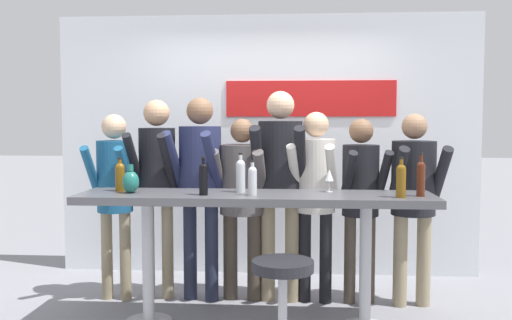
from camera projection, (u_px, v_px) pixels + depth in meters
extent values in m
cube|color=silver|center=(267.00, 145.00, 5.88)|extent=(4.30, 0.10, 2.65)
cube|color=red|center=(310.00, 98.00, 5.75)|extent=(1.71, 0.02, 0.36)
cube|color=#4C4C51|center=(255.00, 198.00, 4.33)|extent=(2.70, 0.61, 0.06)
cylinder|color=#B2B2B7|center=(148.00, 259.00, 4.43)|extent=(0.09, 0.09, 0.97)
cylinder|color=#B2B2B7|center=(365.00, 263.00, 4.30)|extent=(0.09, 0.09, 0.97)
cylinder|color=#B2B2B7|center=(283.00, 313.00, 3.71)|extent=(0.06, 0.06, 0.61)
cylinder|color=black|center=(283.00, 266.00, 3.69)|extent=(0.40, 0.40, 0.07)
cylinder|color=gray|center=(107.00, 255.00, 5.04)|extent=(0.10, 0.10, 0.79)
cylinder|color=gray|center=(125.00, 256.00, 5.02)|extent=(0.10, 0.10, 0.79)
cylinder|color=#19517A|center=(115.00, 176.00, 4.98)|extent=(0.32, 0.32, 0.62)
sphere|color=#D6AD89|center=(114.00, 127.00, 4.95)|extent=(0.21, 0.21, 0.21)
cylinder|color=#19517A|center=(92.00, 172.00, 4.85)|extent=(0.09, 0.37, 0.48)
cylinder|color=#19517A|center=(125.00, 173.00, 4.81)|extent=(0.09, 0.37, 0.48)
cylinder|color=gray|center=(149.00, 250.00, 5.09)|extent=(0.10, 0.10, 0.85)
cylinder|color=gray|center=(168.00, 251.00, 5.06)|extent=(0.10, 0.10, 0.85)
cylinder|color=black|center=(157.00, 166.00, 5.02)|extent=(0.35, 0.35, 0.67)
sphere|color=tan|center=(157.00, 113.00, 4.99)|extent=(0.23, 0.23, 0.23)
cylinder|color=black|center=(134.00, 162.00, 4.88)|extent=(0.11, 0.39, 0.51)
cylinder|color=black|center=(168.00, 162.00, 4.83)|extent=(0.11, 0.39, 0.51)
cylinder|color=#23283D|center=(190.00, 251.00, 5.04)|extent=(0.12, 0.12, 0.86)
cylinder|color=#23283D|center=(212.00, 253.00, 4.99)|extent=(0.12, 0.12, 0.86)
cylinder|color=#23284C|center=(200.00, 165.00, 4.96)|extent=(0.43, 0.43, 0.68)
sphere|color=brown|center=(200.00, 111.00, 4.93)|extent=(0.23, 0.23, 0.23)
cylinder|color=#23284C|center=(174.00, 161.00, 4.84)|extent=(0.16, 0.41, 0.52)
cylinder|color=#23284C|center=(213.00, 161.00, 4.75)|extent=(0.16, 0.41, 0.52)
cylinder|color=#473D33|center=(230.00, 256.00, 5.05)|extent=(0.13, 0.13, 0.77)
cylinder|color=#473D33|center=(254.00, 257.00, 5.02)|extent=(0.13, 0.13, 0.77)
cylinder|color=#514C4C|center=(242.00, 179.00, 4.99)|extent=(0.43, 0.43, 0.61)
sphere|color=brown|center=(242.00, 131.00, 4.96)|extent=(0.21, 0.21, 0.21)
cylinder|color=#514C4C|center=(218.00, 175.00, 4.87)|extent=(0.13, 0.38, 0.48)
cylinder|color=#514C4C|center=(261.00, 176.00, 4.81)|extent=(0.13, 0.38, 0.48)
cylinder|color=gray|center=(268.00, 251.00, 5.00)|extent=(0.12, 0.12, 0.88)
cylinder|color=gray|center=(292.00, 252.00, 4.97)|extent=(0.12, 0.12, 0.88)
cylinder|color=black|center=(280.00, 161.00, 4.93)|extent=(0.40, 0.40, 0.70)
sphere|color=#D6AD89|center=(280.00, 105.00, 4.89)|extent=(0.24, 0.24, 0.24)
cylinder|color=black|center=(257.00, 157.00, 4.78)|extent=(0.11, 0.42, 0.54)
cylinder|color=black|center=(300.00, 157.00, 4.73)|extent=(0.11, 0.42, 0.54)
cylinder|color=black|center=(305.00, 256.00, 4.98)|extent=(0.11, 0.11, 0.80)
cylinder|color=black|center=(326.00, 258.00, 4.93)|extent=(0.11, 0.11, 0.80)
cylinder|color=beige|center=(316.00, 176.00, 4.90)|extent=(0.39, 0.39, 0.63)
sphere|color=#D6AD89|center=(316.00, 125.00, 4.87)|extent=(0.22, 0.22, 0.22)
cylinder|color=beige|center=(294.00, 171.00, 4.79)|extent=(0.15, 0.38, 0.48)
cylinder|color=beige|center=(332.00, 172.00, 4.71)|extent=(0.15, 0.38, 0.48)
cylinder|color=#473D33|center=(350.00, 259.00, 4.93)|extent=(0.10, 0.10, 0.77)
cylinder|color=#473D33|center=(369.00, 259.00, 4.94)|extent=(0.10, 0.10, 0.77)
cylinder|color=black|center=(361.00, 180.00, 4.89)|extent=(0.36, 0.36, 0.61)
sphere|color=brown|center=(361.00, 131.00, 4.86)|extent=(0.21, 0.21, 0.21)
cylinder|color=black|center=(348.00, 177.00, 4.72)|extent=(0.14, 0.37, 0.47)
cylinder|color=black|center=(383.00, 177.00, 4.75)|extent=(0.14, 0.37, 0.47)
cylinder|color=gray|center=(400.00, 260.00, 4.85)|extent=(0.12, 0.12, 0.79)
cylinder|color=gray|center=(424.00, 260.00, 4.86)|extent=(0.12, 0.12, 0.79)
cylinder|color=black|center=(413.00, 178.00, 4.80)|extent=(0.41, 0.41, 0.62)
sphere|color=#9E7556|center=(415.00, 126.00, 4.77)|extent=(0.21, 0.21, 0.21)
cylinder|color=black|center=(398.00, 174.00, 4.64)|extent=(0.13, 0.38, 0.48)
cylinder|color=black|center=(441.00, 174.00, 4.66)|extent=(0.13, 0.38, 0.48)
cylinder|color=#B7BCC1|center=(241.00, 178.00, 4.41)|extent=(0.07, 0.07, 0.22)
sphere|color=#B7BCC1|center=(241.00, 165.00, 4.40)|extent=(0.07, 0.07, 0.07)
cylinder|color=#B7BCC1|center=(241.00, 160.00, 4.40)|extent=(0.03, 0.03, 0.08)
cylinder|color=black|center=(240.00, 154.00, 4.39)|extent=(0.03, 0.03, 0.02)
cylinder|color=brown|center=(401.00, 183.00, 4.10)|extent=(0.07, 0.07, 0.21)
sphere|color=brown|center=(401.00, 169.00, 4.10)|extent=(0.07, 0.07, 0.07)
cylinder|color=brown|center=(401.00, 164.00, 4.09)|extent=(0.03, 0.03, 0.07)
cylinder|color=black|center=(401.00, 158.00, 4.09)|extent=(0.03, 0.03, 0.02)
cylinder|color=black|center=(203.00, 181.00, 4.24)|extent=(0.07, 0.07, 0.20)
sphere|color=black|center=(203.00, 168.00, 4.23)|extent=(0.07, 0.07, 0.07)
cylinder|color=black|center=(203.00, 163.00, 4.23)|extent=(0.02, 0.02, 0.07)
cylinder|color=black|center=(203.00, 157.00, 4.22)|extent=(0.03, 0.03, 0.02)
cylinder|color=#4C1E0F|center=(421.00, 181.00, 4.17)|extent=(0.06, 0.06, 0.23)
sphere|color=#4C1E0F|center=(421.00, 166.00, 4.16)|extent=(0.06, 0.06, 0.06)
cylinder|color=#4C1E0F|center=(421.00, 160.00, 4.16)|extent=(0.02, 0.02, 0.08)
cylinder|color=black|center=(421.00, 154.00, 4.15)|extent=(0.03, 0.03, 0.02)
cylinder|color=brown|center=(120.00, 179.00, 4.48)|extent=(0.08, 0.08, 0.18)
sphere|color=brown|center=(120.00, 168.00, 4.47)|extent=(0.08, 0.08, 0.08)
cylinder|color=brown|center=(120.00, 164.00, 4.47)|extent=(0.03, 0.03, 0.07)
cylinder|color=black|center=(120.00, 159.00, 4.47)|extent=(0.03, 0.03, 0.01)
cylinder|color=#B7BCC1|center=(252.00, 183.00, 4.22)|extent=(0.07, 0.07, 0.18)
sphere|color=#B7BCC1|center=(252.00, 171.00, 4.22)|extent=(0.07, 0.07, 0.07)
cylinder|color=#B7BCC1|center=(252.00, 167.00, 4.21)|extent=(0.03, 0.03, 0.06)
cylinder|color=black|center=(252.00, 161.00, 4.21)|extent=(0.03, 0.03, 0.01)
cylinder|color=silver|center=(329.00, 192.00, 4.43)|extent=(0.06, 0.06, 0.01)
cylinder|color=silver|center=(329.00, 186.00, 4.42)|extent=(0.01, 0.01, 0.08)
cone|color=silver|center=(329.00, 175.00, 4.42)|extent=(0.07, 0.07, 0.09)
ellipsoid|color=#1E665B|center=(131.00, 182.00, 4.36)|extent=(0.13, 0.13, 0.17)
cylinder|color=#1E665B|center=(130.00, 168.00, 4.35)|extent=(0.04, 0.04, 0.05)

